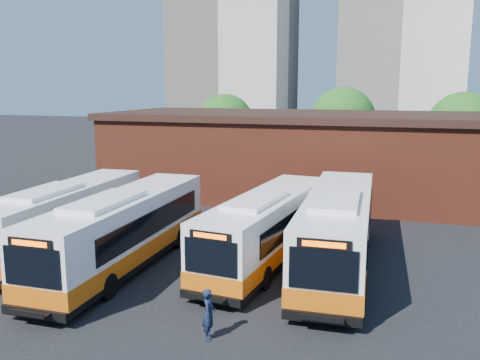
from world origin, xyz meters
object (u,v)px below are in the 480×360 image
(bus_east, at_px, (338,233))
(transit_worker, at_px, (209,314))
(bus_west, at_px, (65,219))
(bus_midwest, at_px, (124,233))
(bus_mideast, at_px, (267,230))

(bus_east, xyz_separation_m, transit_worker, (-3.24, -8.15, -0.81))
(bus_west, xyz_separation_m, bus_midwest, (4.34, -1.51, 0.07))
(bus_east, relative_size, transit_worker, 7.86)
(bus_west, bearing_deg, transit_worker, -35.17)
(bus_east, height_order, transit_worker, bus_east)
(bus_midwest, height_order, bus_east, bus_east)
(transit_worker, bearing_deg, bus_east, -33.16)
(bus_west, height_order, bus_midwest, bus_midwest)
(bus_mideast, height_order, bus_east, bus_east)
(bus_midwest, xyz_separation_m, bus_east, (9.50, 2.83, 0.05))
(bus_east, bearing_deg, bus_midwest, -165.82)
(bus_midwest, relative_size, transit_worker, 7.60)
(bus_west, relative_size, bus_midwest, 0.96)
(bus_west, height_order, bus_mideast, bus_west)
(bus_west, bearing_deg, bus_midwest, -21.51)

